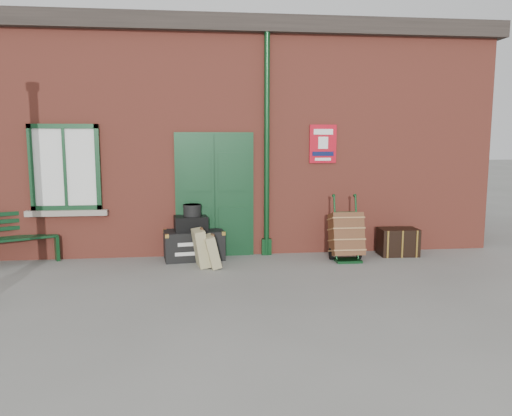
{
  "coord_description": "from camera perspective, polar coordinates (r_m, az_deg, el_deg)",
  "views": [
    {
      "loc": [
        -0.59,
        -7.57,
        2.15
      ],
      "look_at": [
        0.36,
        0.6,
        1.0
      ],
      "focal_mm": 35.0,
      "sensor_mm": 36.0,
      "label": 1
    }
  ],
  "objects": [
    {
      "name": "suitcase_front",
      "position": [
        8.39,
        -5.1,
        -4.96
      ],
      "size": [
        0.34,
        0.44,
        0.56
      ],
      "primitive_type": "cube",
      "rotation": [
        0.0,
        -0.23,
        0.16
      ],
      "color": "tan",
      "rests_on": "ground"
    },
    {
      "name": "station_building",
      "position": [
        11.08,
        -3.61,
        8.01
      ],
      "size": [
        10.3,
        4.3,
        4.36
      ],
      "color": "#A14434",
      "rests_on": "ground"
    },
    {
      "name": "houdini_trunk",
      "position": [
        9.02,
        -7.11,
        -4.19
      ],
      "size": [
        1.11,
        0.71,
        0.52
      ],
      "primitive_type": "cube",
      "rotation": [
        0.0,
        0.0,
        0.13
      ],
      "color": "black",
      "rests_on": "ground"
    },
    {
      "name": "ground",
      "position": [
        7.9,
        -2.1,
        -7.85
      ],
      "size": [
        80.0,
        80.0,
        0.0
      ],
      "primitive_type": "plane",
      "color": "gray",
      "rests_on": "ground"
    },
    {
      "name": "dark_trunk",
      "position": [
        9.63,
        15.91,
        -3.73
      ],
      "size": [
        0.71,
        0.48,
        0.5
      ],
      "primitive_type": "cube",
      "rotation": [
        0.0,
        0.0,
        -0.04
      ],
      "color": "black",
      "rests_on": "ground"
    },
    {
      "name": "suitcase_back",
      "position": [
        8.48,
        -6.34,
        -4.55
      ],
      "size": [
        0.34,
        0.48,
        0.64
      ],
      "primitive_type": "cube",
      "rotation": [
        0.0,
        -0.15,
        0.16
      ],
      "color": "tan",
      "rests_on": "ground"
    },
    {
      "name": "bench",
      "position": [
        9.61,
        -26.24,
        -2.99
      ],
      "size": [
        1.54,
        1.04,
        0.92
      ],
      "rotation": [
        0.0,
        0.0,
        0.44
      ],
      "color": "black",
      "rests_on": "ground"
    },
    {
      "name": "hatbox",
      "position": [
        8.91,
        -7.3,
        -0.25
      ],
      "size": [
        0.35,
        0.35,
        0.21
      ],
      "primitive_type": "cylinder",
      "rotation": [
        0.0,
        0.0,
        0.13
      ],
      "color": "black",
      "rests_on": "strongbox"
    },
    {
      "name": "porter_trolley",
      "position": [
        9.0,
        10.27,
        -3.12
      ],
      "size": [
        0.56,
        0.61,
        1.14
      ],
      "rotation": [
        0.0,
        0.0,
        -0.02
      ],
      "color": "#0D3617",
      "rests_on": "ground"
    },
    {
      "name": "strongbox",
      "position": [
        8.95,
        -7.47,
        -1.74
      ],
      "size": [
        0.62,
        0.49,
        0.26
      ],
      "primitive_type": "cube",
      "rotation": [
        0.0,
        0.0,
        0.13
      ],
      "color": "black",
      "rests_on": "houdini_trunk"
    }
  ]
}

